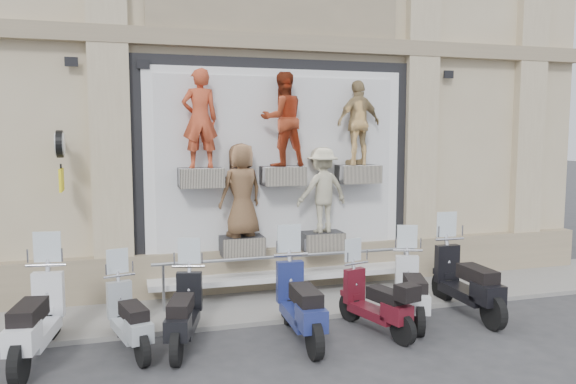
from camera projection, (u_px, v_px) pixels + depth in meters
name	position (u px, v px, depth m)	size (l,w,h in m)	color
ground	(331.00, 343.00, 8.42)	(90.00, 90.00, 0.00)	#313134
sidewalk	(290.00, 300.00, 10.41)	(16.00, 2.20, 0.08)	gray
building	(235.00, 21.00, 14.45)	(14.00, 8.60, 12.00)	#C4B38F
shop_vitrine	(283.00, 170.00, 10.78)	(5.60, 0.83, 4.30)	black
guard_rail	(292.00, 279.00, 10.27)	(5.06, 0.10, 0.93)	#9EA0A5
clock_sign_bracket	(60.00, 153.00, 9.36)	(0.10, 0.80, 1.02)	black
scooter_b	(35.00, 301.00, 7.66)	(0.61, 2.08, 1.69)	silver
scooter_c	(129.00, 304.00, 8.02)	(0.50, 1.72, 1.40)	#91979D
scooter_d	(184.00, 297.00, 8.17)	(0.54, 1.86, 1.51)	black
scooter_e	(300.00, 287.00, 8.43)	(0.60, 2.05, 1.67)	navy
scooter_f	(375.00, 289.00, 8.79)	(0.51, 1.74, 1.41)	#4D0D16
scooter_g	(412.00, 277.00, 9.30)	(0.55, 1.88, 1.53)	silver
scooter_h	(467.00, 267.00, 9.61)	(0.61, 2.10, 1.71)	black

